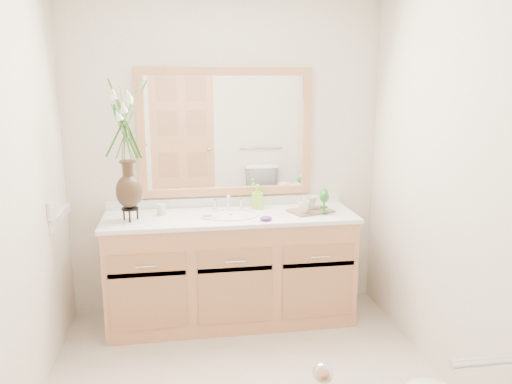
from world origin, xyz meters
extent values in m
cube|color=white|center=(0.00, 1.30, 1.20)|extent=(2.40, 0.02, 2.40)
cube|color=white|center=(0.00, -1.30, 1.20)|extent=(2.40, 0.02, 2.40)
cube|color=white|center=(-1.20, 0.00, 1.20)|extent=(0.02, 2.60, 2.40)
cube|color=white|center=(1.20, 0.00, 1.20)|extent=(0.02, 2.60, 2.40)
cube|color=tan|center=(0.00, 1.01, 0.40)|extent=(1.80, 0.55, 0.80)
cube|color=white|center=(0.00, 1.01, 0.82)|extent=(1.84, 0.57, 0.03)
ellipsoid|color=white|center=(0.00, 0.99, 0.78)|extent=(0.38, 0.30, 0.12)
cylinder|color=silver|center=(0.00, 1.17, 0.89)|extent=(0.02, 0.02, 0.11)
cylinder|color=silver|center=(-0.10, 1.17, 0.87)|extent=(0.02, 0.02, 0.08)
cylinder|color=silver|center=(0.10, 1.17, 0.87)|extent=(0.02, 0.02, 0.08)
cube|color=white|center=(0.00, 1.28, 1.41)|extent=(1.20, 0.01, 0.85)
cube|color=tan|center=(0.00, 1.28, 1.86)|extent=(1.32, 0.04, 0.06)
cube|color=tan|center=(0.00, 1.28, 0.95)|extent=(1.32, 0.04, 0.06)
cube|color=tan|center=(-0.63, 1.28, 1.41)|extent=(0.06, 0.04, 0.85)
cube|color=tan|center=(0.63, 1.28, 1.41)|extent=(0.06, 0.04, 0.85)
cube|color=white|center=(-1.19, 0.76, 0.98)|extent=(0.02, 0.12, 0.12)
cube|color=tan|center=(-0.30, -1.29, 1.00)|extent=(0.80, 0.03, 2.00)
cylinder|color=black|center=(-0.71, 0.97, 0.92)|extent=(0.12, 0.12, 0.01)
ellipsoid|color=black|center=(-0.71, 0.97, 1.04)|extent=(0.18, 0.18, 0.24)
cylinder|color=black|center=(-0.71, 0.97, 1.19)|extent=(0.08, 0.08, 0.11)
cylinder|color=#4C7A33|center=(-0.71, 0.97, 1.47)|extent=(0.06, 0.06, 0.43)
cylinder|color=beige|center=(-0.50, 1.09, 0.87)|extent=(0.06, 0.06, 0.08)
cylinder|color=beige|center=(-0.17, 0.95, 0.84)|extent=(0.10, 0.10, 0.01)
cube|color=beige|center=(-0.17, 0.95, 0.85)|extent=(0.07, 0.05, 0.02)
imported|color=#8BDE34|center=(0.23, 1.17, 0.91)|extent=(0.09, 0.09, 0.17)
ellipsoid|color=#53246D|center=(0.23, 0.82, 0.85)|extent=(0.11, 0.10, 0.03)
cube|color=brown|center=(0.61, 1.00, 0.84)|extent=(0.36, 0.30, 0.02)
imported|color=beige|center=(0.53, 0.94, 0.89)|extent=(0.12, 0.12, 0.09)
imported|color=beige|center=(0.61, 1.03, 0.90)|extent=(0.14, 0.14, 0.10)
cylinder|color=#236923|center=(0.69, 0.93, 0.85)|extent=(0.07, 0.07, 0.01)
cylinder|color=#236923|center=(0.69, 0.93, 0.90)|extent=(0.01, 0.01, 0.10)
ellipsoid|color=#236923|center=(0.69, 0.93, 0.96)|extent=(0.07, 0.07, 0.08)
cylinder|color=#236923|center=(0.73, 1.07, 0.85)|extent=(0.06, 0.06, 0.01)
cylinder|color=#236923|center=(0.73, 1.07, 0.89)|extent=(0.01, 0.01, 0.09)
ellipsoid|color=#236923|center=(0.73, 1.07, 0.95)|extent=(0.06, 0.06, 0.08)
camera|label=1|loc=(-0.37, -2.51, 1.79)|focal=35.00mm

